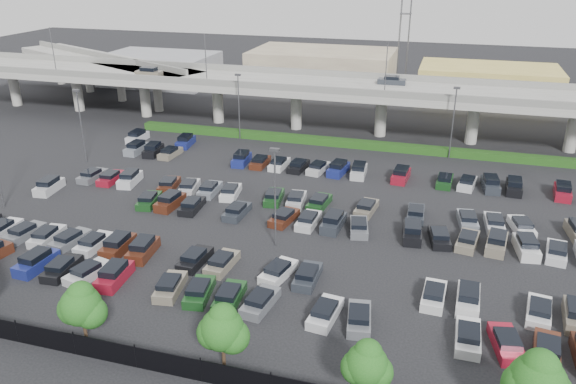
# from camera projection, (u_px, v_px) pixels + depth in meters

# --- Properties ---
(ground) EXTENTS (280.00, 280.00, 0.00)m
(ground) POSITION_uv_depth(u_px,v_px,m) (297.00, 213.00, 63.49)
(ground) COLOR black
(overpass) EXTENTS (150.00, 13.00, 15.80)m
(overpass) POSITION_uv_depth(u_px,v_px,m) (349.00, 91.00, 89.08)
(overpass) COLOR gray
(overpass) RESTS_ON ground
(on_ramp) EXTENTS (50.93, 30.13, 8.80)m
(on_ramp) POSITION_uv_depth(u_px,v_px,m) (104.00, 63.00, 112.29)
(on_ramp) COLOR gray
(on_ramp) RESTS_ON ground
(hedge) EXTENTS (66.00, 1.60, 1.10)m
(hedge) POSITION_uv_depth(u_px,v_px,m) (341.00, 143.00, 85.35)
(hedge) COLOR #1A4213
(hedge) RESTS_ON ground
(fence) EXTENTS (70.00, 0.10, 2.00)m
(fence) POSITION_uv_depth(u_px,v_px,m) (187.00, 368.00, 38.43)
(fence) COLOR black
(fence) RESTS_ON ground
(tree_row) EXTENTS (65.07, 3.66, 5.94)m
(tree_row) POSITION_uv_depth(u_px,v_px,m) (204.00, 326.00, 38.51)
(tree_row) COLOR #332316
(tree_row) RESTS_ON ground
(parked_cars) EXTENTS (62.94, 41.63, 1.67)m
(parked_cars) POSITION_uv_depth(u_px,v_px,m) (287.00, 220.00, 60.49)
(parked_cars) COLOR #163F19
(parked_cars) RESTS_ON ground
(light_poles) EXTENTS (66.90, 48.38, 10.30)m
(light_poles) POSITION_uv_depth(u_px,v_px,m) (267.00, 152.00, 63.88)
(light_poles) COLOR #494A4E
(light_poles) RESTS_ON ground
(distant_buildings) EXTENTS (138.00, 24.00, 9.00)m
(distant_buildings) POSITION_uv_depth(u_px,v_px,m) (437.00, 79.00, 113.40)
(distant_buildings) COLOR gray
(distant_buildings) RESTS_ON ground
(comm_tower) EXTENTS (2.40, 2.40, 30.00)m
(comm_tower) POSITION_uv_depth(u_px,v_px,m) (406.00, 11.00, 121.67)
(comm_tower) COLOR #494A4E
(comm_tower) RESTS_ON ground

